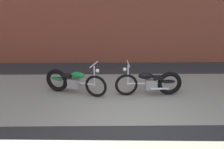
# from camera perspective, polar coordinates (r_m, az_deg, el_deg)

# --- Properties ---
(ground_plane) EXTENTS (80.00, 80.00, 0.00)m
(ground_plane) POSITION_cam_1_polar(r_m,az_deg,el_deg) (5.71, 5.22, -12.26)
(ground_plane) COLOR #2D2D30
(sidewalk_slab) EXTENTS (36.00, 3.50, 0.01)m
(sidewalk_slab) POSITION_cam_1_polar(r_m,az_deg,el_deg) (7.24, 3.86, -4.75)
(sidewalk_slab) COLOR gray
(sidewalk_slab) RESTS_ON ground
(motorcycle_green) EXTENTS (1.93, 0.87, 1.03)m
(motorcycle_green) POSITION_cam_1_polar(r_m,az_deg,el_deg) (7.24, -9.87, -1.59)
(motorcycle_green) COLOR black
(motorcycle_green) RESTS_ON ground
(motorcycle_black) EXTENTS (2.01, 0.58, 1.03)m
(motorcycle_black) POSITION_cam_1_polar(r_m,az_deg,el_deg) (7.13, 9.99, -1.95)
(motorcycle_black) COLOR black
(motorcycle_black) RESTS_ON ground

